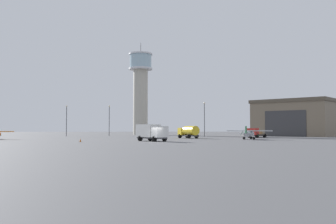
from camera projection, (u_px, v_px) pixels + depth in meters
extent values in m
plane|color=#545456|center=(156.00, 142.00, 63.61)|extent=(400.00, 400.00, 0.00)
cylinder|color=#B2AD9E|center=(140.00, 102.00, 136.78)|extent=(5.34, 5.34, 24.16)
cylinder|color=silver|center=(141.00, 69.00, 137.33)|extent=(8.71, 8.71, 0.60)
cylinder|color=#99B7C6|center=(141.00, 61.00, 137.46)|extent=(8.01, 8.01, 4.95)
cylinder|color=silver|center=(141.00, 54.00, 137.58)|extent=(8.71, 8.71, 0.50)
cylinder|color=#38383D|center=(141.00, 48.00, 137.68)|extent=(0.16, 0.16, 4.00)
cube|color=#7A6B56|center=(299.00, 120.00, 114.12)|extent=(30.68, 30.67, 9.94)
cube|color=brown|center=(299.00, 102.00, 114.36)|extent=(31.52, 31.52, 1.00)
cube|color=#38383A|center=(285.00, 124.00, 105.91)|extent=(8.77, 8.67, 7.45)
cylinder|color=#B7BABF|center=(249.00, 134.00, 77.77)|extent=(3.75, 5.72, 1.16)
cone|color=#38383D|center=(252.00, 134.00, 80.66)|extent=(1.11, 1.13, 0.81)
cube|color=#38383D|center=(252.00, 134.00, 80.66)|extent=(0.11, 0.09, 1.78)
cube|color=#B7BABF|center=(249.00, 131.00, 78.06)|extent=(8.96, 5.60, 0.19)
cylinder|color=#287A42|center=(257.00, 133.00, 77.45)|extent=(0.85, 0.49, 1.27)
cylinder|color=#287A42|center=(242.00, 133.00, 78.63)|extent=(0.85, 0.49, 1.27)
cube|color=#99B7C6|center=(250.00, 132.00, 78.82)|extent=(1.30, 1.35, 0.66)
cone|color=#B7BABF|center=(246.00, 134.00, 74.88)|extent=(1.38, 1.57, 0.87)
cube|color=#287A42|center=(246.00, 130.00, 74.91)|extent=(0.58, 0.97, 1.59)
cube|color=#B7BABF|center=(246.00, 133.00, 74.89)|extent=(2.88, 2.05, 0.09)
cylinder|color=black|center=(251.00, 138.00, 79.80)|extent=(0.57, 0.40, 0.56)
cylinder|color=black|center=(254.00, 138.00, 77.15)|extent=(0.57, 0.40, 0.56)
cylinder|color=black|center=(244.00, 138.00, 77.96)|extent=(0.57, 0.40, 0.56)
cylinder|color=black|center=(0.00, 133.00, 78.78)|extent=(0.84, 0.16, 1.16)
cube|color=#38383D|center=(188.00, 136.00, 87.26)|extent=(4.21, 6.72, 0.24)
cube|color=gold|center=(184.00, 131.00, 89.39)|extent=(2.80, 2.56, 1.74)
cube|color=#99B7C6|center=(182.00, 130.00, 90.16)|extent=(1.81, 0.82, 0.87)
cylinder|color=gold|center=(191.00, 131.00, 86.37)|extent=(3.70, 4.89, 2.16)
cylinder|color=black|center=(180.00, 136.00, 88.82)|extent=(1.03, 0.64, 1.00)
cylinder|color=black|center=(187.00, 136.00, 89.75)|extent=(1.03, 0.64, 1.00)
cylinder|color=black|center=(189.00, 136.00, 85.05)|extent=(1.03, 0.64, 1.00)
cylinder|color=black|center=(196.00, 136.00, 85.99)|extent=(1.03, 0.64, 1.00)
cube|color=#38383D|center=(257.00, 135.00, 92.91)|extent=(6.11, 6.42, 0.24)
cube|color=red|center=(253.00, 132.00, 90.97)|extent=(3.04, 3.02, 1.64)
cube|color=#99B7C6|center=(251.00, 130.00, 90.26)|extent=(1.51, 1.39, 0.82)
cube|color=brown|center=(259.00, 134.00, 93.81)|extent=(4.92, 5.07, 0.16)
cube|color=#997547|center=(260.00, 132.00, 94.20)|extent=(1.41, 1.41, 0.90)
cylinder|color=black|center=(257.00, 136.00, 90.33)|extent=(0.92, 0.88, 1.00)
cylinder|color=black|center=(249.00, 136.00, 91.62)|extent=(0.92, 0.88, 1.00)
cylinder|color=black|center=(265.00, 136.00, 93.91)|extent=(0.92, 0.88, 1.00)
cylinder|color=black|center=(257.00, 135.00, 95.20)|extent=(0.92, 0.88, 1.00)
cube|color=#38383D|center=(152.00, 138.00, 67.07)|extent=(5.44, 6.63, 0.24)
cube|color=white|center=(160.00, 132.00, 65.26)|extent=(3.14, 2.97, 1.99)
cube|color=#99B7C6|center=(163.00, 130.00, 64.60)|extent=(1.82, 1.28, 0.99)
cube|color=white|center=(148.00, 131.00, 67.97)|extent=(4.63, 5.13, 2.33)
cylinder|color=black|center=(165.00, 139.00, 65.97)|extent=(0.98, 0.79, 1.00)
cylinder|color=black|center=(154.00, 139.00, 64.54)|extent=(0.98, 0.79, 1.00)
cylinder|color=black|center=(150.00, 138.00, 69.33)|extent=(0.98, 0.79, 1.00)
cylinder|color=black|center=(140.00, 138.00, 67.90)|extent=(0.98, 0.79, 1.00)
cylinder|color=#38383D|center=(66.00, 122.00, 107.06)|extent=(0.18, 0.18, 8.61)
sphere|color=#F9E5B2|center=(67.00, 106.00, 107.26)|extent=(0.44, 0.44, 0.44)
cylinder|color=#38383D|center=(204.00, 120.00, 105.05)|extent=(0.18, 0.18, 9.33)
sphere|color=#F9E5B2|center=(204.00, 103.00, 105.27)|extent=(0.44, 0.44, 0.44)
cylinder|color=#38383D|center=(109.00, 121.00, 114.93)|extent=(0.18, 0.18, 9.08)
sphere|color=#F9E5B2|center=(109.00, 106.00, 115.14)|extent=(0.44, 0.44, 0.44)
cube|color=black|center=(80.00, 142.00, 63.69)|extent=(0.36, 0.36, 0.04)
cone|color=orange|center=(80.00, 140.00, 63.71)|extent=(0.30, 0.30, 0.58)
cylinder|color=white|center=(80.00, 140.00, 63.71)|extent=(0.21, 0.21, 0.08)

